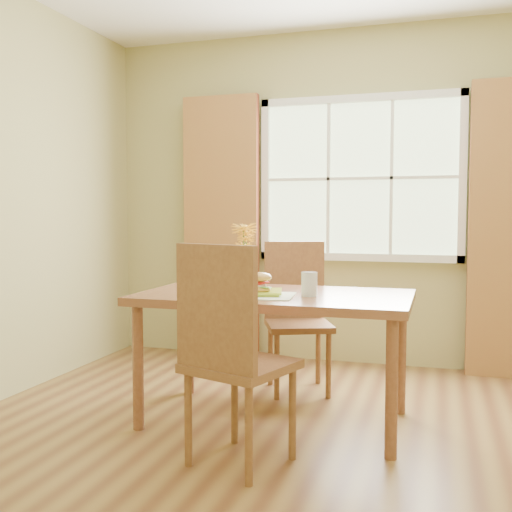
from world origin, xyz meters
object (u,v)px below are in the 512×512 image
at_px(dining_table, 275,307).
at_px(chair_far, 297,308).
at_px(water_glass, 309,285).
at_px(flower_vase, 244,247).
at_px(croissant_sandwich, 259,283).
at_px(chair_near, 229,347).

distance_m(dining_table, chair_far, 0.71).
bearing_deg(water_glass, dining_table, 164.31).
bearing_deg(flower_vase, water_glass, -29.09).
xyz_separation_m(dining_table, water_glass, (0.22, -0.06, 0.14)).
xyz_separation_m(chair_far, water_glass, (0.25, -0.76, 0.26)).
bearing_deg(water_glass, croissant_sandwich, -164.12).
height_order(dining_table, chair_far, chair_far).
height_order(chair_near, croissant_sandwich, chair_near).
xyz_separation_m(croissant_sandwich, water_glass, (0.27, 0.08, -0.01)).
bearing_deg(dining_table, chair_near, -92.31).
distance_m(chair_far, water_glass, 0.84).
xyz_separation_m(chair_near, croissant_sandwich, (-0.02, 0.57, 0.24)).
xyz_separation_m(water_glass, flower_vase, (-0.47, 0.26, 0.19)).
distance_m(chair_near, chair_far, 1.41).
xyz_separation_m(chair_near, flower_vase, (-0.22, 0.91, 0.42)).
bearing_deg(chair_far, croissant_sandwich, -113.99).
distance_m(chair_near, flower_vase, 1.02).
relative_size(chair_far, croissant_sandwich, 5.92).
relative_size(chair_far, flower_vase, 2.53).
height_order(dining_table, chair_near, chair_near).
height_order(chair_far, flower_vase, flower_vase).
relative_size(dining_table, chair_near, 1.44).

